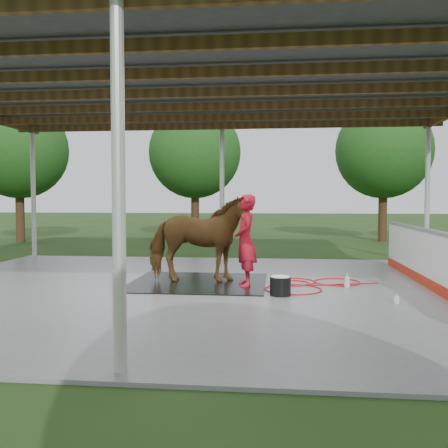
# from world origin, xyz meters

# --- Properties ---
(ground) EXTENTS (100.00, 100.00, 0.00)m
(ground) POSITION_xyz_m (0.00, 0.00, 0.00)
(ground) COLOR #1E3814
(concrete_slab) EXTENTS (12.00, 10.00, 0.05)m
(concrete_slab) POSITION_xyz_m (0.00, 0.00, 0.03)
(concrete_slab) COLOR slate
(concrete_slab) RESTS_ON ground
(pavilion_structure) EXTENTS (12.60, 10.60, 4.05)m
(pavilion_structure) POSITION_xyz_m (0.00, -0.00, 3.97)
(pavilion_structure) COLOR beige
(pavilion_structure) RESTS_ON ground
(dasher_board) EXTENTS (0.16, 8.00, 1.15)m
(dasher_board) POSITION_xyz_m (4.60, 0.00, 0.59)
(dasher_board) COLOR #B1240E
(dasher_board) RESTS_ON concrete_slab
(tree_belt) EXTENTS (28.00, 28.00, 5.80)m
(tree_belt) POSITION_xyz_m (0.30, 0.90, 3.79)
(tree_belt) COLOR #382314
(tree_belt) RESTS_ON ground
(rubber_mat) EXTENTS (2.80, 2.62, 0.02)m
(rubber_mat) POSITION_xyz_m (-0.05, 0.63, 0.06)
(rubber_mat) COLOR black
(rubber_mat) RESTS_ON concrete_slab
(horse) EXTENTS (2.18, 1.09, 1.80)m
(horse) POSITION_xyz_m (-0.05, 0.63, 0.97)
(horse) COLOR brown
(horse) RESTS_ON rubber_mat
(handler) EXTENTS (0.56, 0.75, 1.85)m
(handler) POSITION_xyz_m (0.96, 0.35, 0.97)
(handler) COLOR red
(handler) RESTS_ON concrete_slab
(wash_bucket) EXTENTS (0.38, 0.38, 0.35)m
(wash_bucket) POSITION_xyz_m (1.65, -0.53, 0.23)
(wash_bucket) COLOR black
(wash_bucket) RESTS_ON concrete_slab
(soap_bottle_a) EXTENTS (0.12, 0.12, 0.29)m
(soap_bottle_a) POSITION_xyz_m (2.97, 0.39, 0.20)
(soap_bottle_a) COLOR silver
(soap_bottle_a) RESTS_ON concrete_slab
(soap_bottle_b) EXTENTS (0.09, 0.09, 0.17)m
(soap_bottle_b) POSITION_xyz_m (3.60, -1.01, 0.14)
(soap_bottle_b) COLOR #338CD8
(soap_bottle_b) RESTS_ON concrete_slab
(hose_coil) EXTENTS (2.32, 1.97, 0.02)m
(hose_coil) POSITION_xyz_m (2.18, 0.61, 0.06)
(hose_coil) COLOR red
(hose_coil) RESTS_ON concrete_slab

